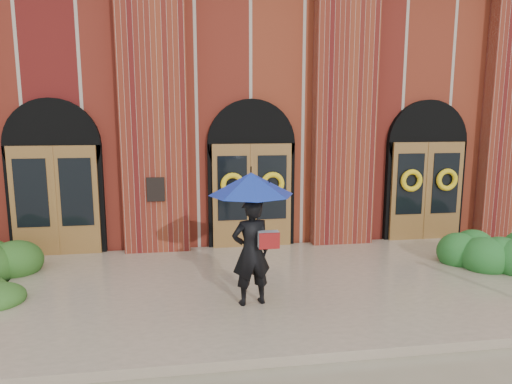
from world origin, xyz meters
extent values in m
plane|color=gray|center=(0.00, 0.00, 0.00)|extent=(90.00, 90.00, 0.00)
cube|color=tan|center=(0.00, 0.15, 0.07)|extent=(10.00, 5.30, 0.15)
cube|color=maroon|center=(0.00, 8.90, 3.50)|extent=(16.00, 12.00, 7.00)
cube|color=black|center=(-2.25, 2.47, 1.65)|extent=(0.40, 0.05, 0.55)
cube|color=maroon|center=(-2.25, 2.73, 3.50)|extent=(1.50, 0.45, 7.00)
cube|color=maroon|center=(2.25, 2.73, 3.50)|extent=(1.50, 0.45, 7.00)
cube|color=brown|center=(-4.50, 2.71, 1.40)|extent=(1.90, 0.10, 2.50)
cylinder|color=black|center=(-4.50, 2.85, 2.65)|extent=(2.10, 0.22, 2.10)
cube|color=brown|center=(0.00, 2.71, 1.40)|extent=(1.90, 0.10, 2.50)
cylinder|color=black|center=(0.00, 2.85, 2.65)|extent=(2.10, 0.22, 2.10)
cube|color=brown|center=(4.50, 2.71, 1.40)|extent=(1.90, 0.10, 2.50)
cylinder|color=black|center=(4.50, 2.85, 2.65)|extent=(2.10, 0.22, 2.10)
torus|color=yellow|center=(-0.48, 2.59, 1.70)|extent=(0.57, 0.13, 0.57)
torus|color=yellow|center=(0.48, 2.59, 1.70)|extent=(0.57, 0.13, 0.57)
torus|color=yellow|center=(4.02, 2.59, 1.70)|extent=(0.57, 0.13, 0.57)
torus|color=yellow|center=(4.98, 2.59, 1.70)|extent=(0.57, 0.13, 0.57)
imported|color=black|center=(-0.51, -0.71, 1.06)|extent=(0.73, 0.55, 1.82)
cone|color=navy|center=(-0.51, -0.71, 2.21)|extent=(1.64, 1.64, 0.36)
cylinder|color=black|center=(-0.46, -0.76, 1.73)|extent=(0.02, 0.02, 0.61)
cube|color=#ADB0B2|center=(-0.24, -0.86, 1.30)|extent=(0.37, 0.23, 0.27)
cube|color=maroon|center=(-0.24, -0.95, 1.30)|extent=(0.34, 0.09, 0.27)
ellipsoid|color=#28521B|center=(-5.20, 1.30, 0.38)|extent=(2.94, 1.18, 0.75)
ellipsoid|color=#1F5821|center=(5.20, 0.50, 0.38)|extent=(2.98, 1.19, 0.77)
camera|label=1|loc=(-1.54, -7.98, 3.31)|focal=32.00mm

